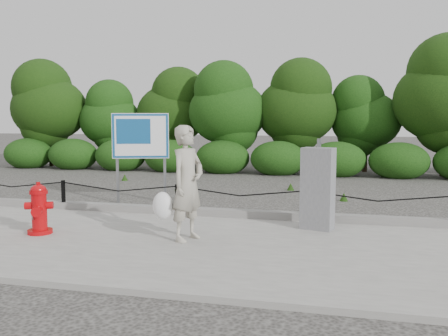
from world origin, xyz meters
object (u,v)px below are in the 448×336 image
at_px(utility_cabinet, 318,189).
at_px(advertising_sign, 140,140).
at_px(pedestrian, 186,185).
at_px(fire_hydrant, 39,209).

bearing_deg(utility_cabinet, advertising_sign, 168.94).
height_order(utility_cabinet, advertising_sign, advertising_sign).
relative_size(pedestrian, advertising_sign, 0.86).
relative_size(fire_hydrant, pedestrian, 0.48).
xyz_separation_m(fire_hydrant, advertising_sign, (0.28, 3.46, 0.98)).
bearing_deg(pedestrian, fire_hydrant, 115.00).
xyz_separation_m(fire_hydrant, pedestrian, (2.46, 0.18, 0.46)).
bearing_deg(fire_hydrant, pedestrian, -19.37).
bearing_deg(fire_hydrant, utility_cabinet, -5.87).
relative_size(utility_cabinet, advertising_sign, 0.74).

